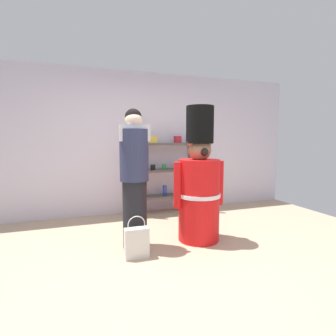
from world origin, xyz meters
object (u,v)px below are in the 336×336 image
teddy_bear_guard (199,186)px  person_shopper (134,177)px  merchandise_shelf (164,168)px  shopping_bag (137,242)px

teddy_bear_guard → person_shopper: bearing=177.5°
teddy_bear_guard → person_shopper: size_ratio=1.03×
merchandise_shelf → teddy_bear_guard: bearing=-90.0°
teddy_bear_guard → shopping_bag: size_ratio=3.61×
teddy_bear_guard → person_shopper: (-0.87, 0.04, 0.15)m
merchandise_shelf → shopping_bag: bearing=-117.4°
merchandise_shelf → person_shopper: (-0.87, -1.46, 0.07)m
merchandise_shelf → teddy_bear_guard: 1.50m
merchandise_shelf → teddy_bear_guard: teddy_bear_guard is taller
shopping_bag → teddy_bear_guard: bearing=17.1°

